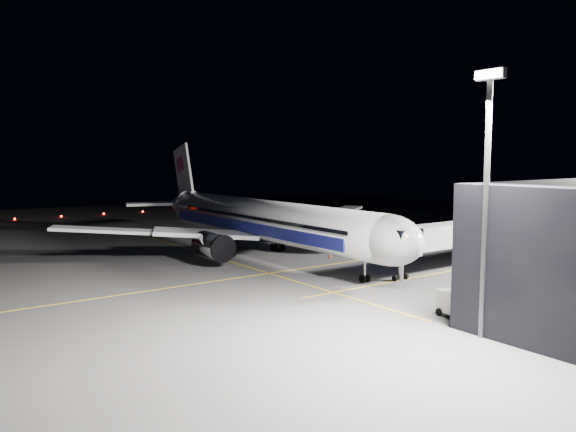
% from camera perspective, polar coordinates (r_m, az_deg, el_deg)
% --- Properties ---
extents(ground, '(200.00, 200.00, 0.00)m').
position_cam_1_polar(ground, '(80.23, -2.37, -4.14)').
color(ground, '#4C4C4F').
rests_on(ground, ground).
extents(guide_line_main, '(0.25, 80.00, 0.01)m').
position_cam_1_polar(guide_line_main, '(72.24, 2.02, -5.27)').
color(guide_line_main, gold).
rests_on(guide_line_main, ground).
extents(guide_line_cross, '(70.00, 0.25, 0.01)m').
position_cam_1_polar(guide_line_cross, '(77.15, -6.10, -4.57)').
color(guide_line_cross, gold).
rests_on(guide_line_cross, ground).
extents(guide_line_side, '(0.25, 40.00, 0.01)m').
position_cam_1_polar(guide_line_side, '(70.63, 14.56, -5.72)').
color(guide_line_side, gold).
rests_on(guide_line_side, ground).
extents(airliner, '(61.48, 54.22, 16.64)m').
position_cam_1_polar(airliner, '(80.38, -2.81, -0.40)').
color(airliner, silver).
rests_on(airliner, ground).
extents(jet_bridge, '(3.60, 34.40, 6.30)m').
position_cam_1_polar(jet_bridge, '(76.20, 18.52, -1.50)').
color(jet_bridge, '#B2B2B7').
rests_on(jet_bridge, ground).
extents(floodlight_mast_south, '(2.40, 0.67, 20.70)m').
position_cam_1_polar(floodlight_mast_south, '(45.59, 19.52, 3.46)').
color(floodlight_mast_south, '#59595E').
rests_on(floodlight_mast_south, ground).
extents(taxiway_lights, '(0.44, 60.44, 0.44)m').
position_cam_1_polar(taxiway_lights, '(145.30, -18.21, 0.21)').
color(taxiway_lights, '#FF140A').
rests_on(taxiway_lights, ground).
extents(service_truck, '(4.79, 2.63, 2.32)m').
position_cam_1_polar(service_truck, '(51.70, 17.11, -8.69)').
color(service_truck, silver).
rests_on(service_truck, ground).
extents(baggage_tug, '(2.51, 2.25, 1.51)m').
position_cam_1_polar(baggage_tug, '(89.22, 7.07, -2.70)').
color(baggage_tug, black).
rests_on(baggage_tug, ground).
extents(safety_cone_a, '(0.38, 0.38, 0.57)m').
position_cam_1_polar(safety_cone_a, '(90.16, -1.37, -2.83)').
color(safety_cone_a, '#E04209').
rests_on(safety_cone_a, ground).
extents(safety_cone_b, '(0.40, 0.40, 0.61)m').
position_cam_1_polar(safety_cone_b, '(79.66, 4.33, -4.00)').
color(safety_cone_b, '#E04209').
rests_on(safety_cone_b, ground).
extents(safety_cone_c, '(0.38, 0.38, 0.57)m').
position_cam_1_polar(safety_cone_c, '(88.54, 0.95, -2.99)').
color(safety_cone_c, '#E04209').
rests_on(safety_cone_c, ground).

